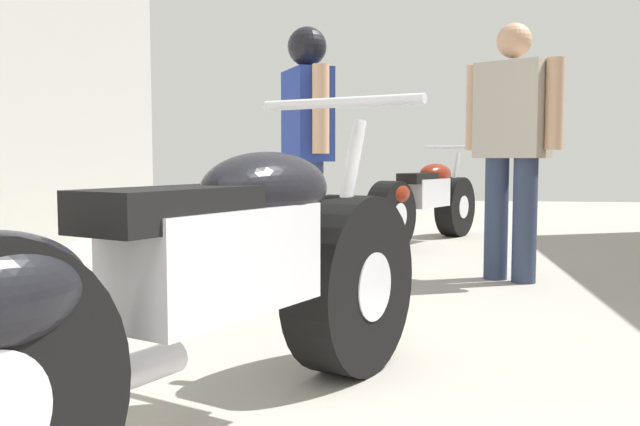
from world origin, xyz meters
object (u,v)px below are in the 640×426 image
(motorcycle_black_naked, at_px, (423,202))
(mechanic_in_blue, at_px, (512,137))
(motorcycle_maroon_cruiser, at_px, (208,294))
(mechanic_with_helmet, at_px, (307,129))

(motorcycle_black_naked, distance_m, mechanic_in_blue, 2.06)
(motorcycle_maroon_cruiser, height_order, mechanic_with_helmet, mechanic_with_helmet)
(motorcycle_maroon_cruiser, bearing_deg, motorcycle_black_naked, 82.79)
(motorcycle_maroon_cruiser, relative_size, mechanic_in_blue, 1.25)
(motorcycle_black_naked, relative_size, mechanic_in_blue, 1.12)
(motorcycle_black_naked, bearing_deg, mechanic_with_helmet, -110.54)
(motorcycle_black_naked, bearing_deg, motorcycle_maroon_cruiser, -97.21)
(mechanic_in_blue, bearing_deg, motorcycle_maroon_cruiser, -112.27)
(motorcycle_black_naked, relative_size, mechanic_with_helmet, 1.13)
(motorcycle_maroon_cruiser, xyz_separation_m, mechanic_in_blue, (1.14, 2.79, 0.50))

